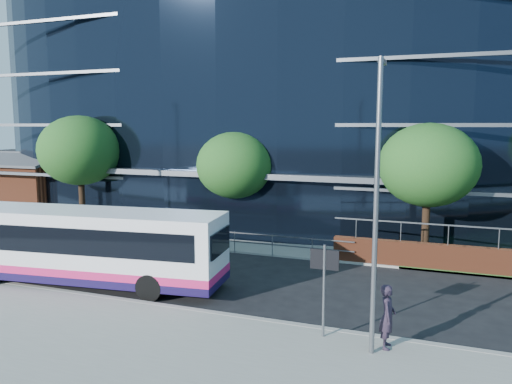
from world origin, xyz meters
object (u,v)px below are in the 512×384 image
at_px(streetlight_east, 376,200).
at_px(pedestrian, 387,316).
at_px(street_sign, 324,271).
at_px(tree_far_b, 235,165).
at_px(brick_pavilion, 25,184).
at_px(tree_far_c, 428,165).
at_px(tree_far_a, 80,151).
at_px(city_bus, 89,246).

relative_size(streetlight_east, pedestrian, 4.34).
relative_size(street_sign, tree_far_b, 0.46).
xyz_separation_m(brick_pavilion, pedestrian, (28.35, -15.21, -0.87)).
bearing_deg(tree_far_b, tree_far_c, -2.86).
distance_m(tree_far_a, tree_far_c, 20.00).
bearing_deg(brick_pavilion, city_bus, -38.61).
relative_size(street_sign, tree_far_a, 0.40).
relative_size(tree_far_a, city_bus, 0.61).
bearing_deg(brick_pavilion, tree_far_c, -8.82).
xyz_separation_m(street_sign, tree_far_c, (2.50, 10.59, 2.39)).
distance_m(street_sign, pedestrian, 2.15).
xyz_separation_m(city_bus, pedestrian, (11.84, -2.02, -0.54)).
xyz_separation_m(streetlight_east, pedestrian, (0.35, 0.46, -3.37)).
bearing_deg(tree_far_b, streetlight_east, -52.37).
bearing_deg(tree_far_b, brick_pavilion, 168.12).
bearing_deg(tree_far_a, pedestrian, -28.97).
xyz_separation_m(tree_far_a, city_bus, (7.52, -8.69, -3.25)).
bearing_deg(tree_far_c, tree_far_b, 177.14).
bearing_deg(street_sign, tree_far_b, 124.08).
bearing_deg(pedestrian, tree_far_b, 35.88).
bearing_deg(pedestrian, streetlight_east, 138.50).
relative_size(street_sign, city_bus, 0.24).
distance_m(street_sign, tree_far_b, 13.54).
height_order(tree_far_c, pedestrian, tree_far_c).
height_order(tree_far_b, pedestrian, tree_far_b).
height_order(brick_pavilion, pedestrian, brick_pavilion).
distance_m(brick_pavilion, streetlight_east, 32.19).
height_order(tree_far_a, city_bus, tree_far_a).
bearing_deg(pedestrian, street_sign, 82.14).
relative_size(brick_pavilion, city_bus, 0.75).
height_order(tree_far_a, tree_far_b, tree_far_a).
height_order(tree_far_b, tree_far_c, tree_far_c).
height_order(tree_far_b, city_bus, tree_far_b).
distance_m(brick_pavilion, pedestrian, 32.19).
bearing_deg(street_sign, tree_far_c, 76.71).
relative_size(tree_far_c, city_bus, 0.57).
bearing_deg(brick_pavilion, street_sign, -29.65).
bearing_deg(street_sign, pedestrian, -3.92).
relative_size(tree_far_c, streetlight_east, 0.81).
xyz_separation_m(street_sign, pedestrian, (1.85, -0.13, -1.08)).
distance_m(brick_pavilion, tree_far_a, 10.48).
xyz_separation_m(street_sign, tree_far_b, (-7.50, 11.09, 2.06)).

